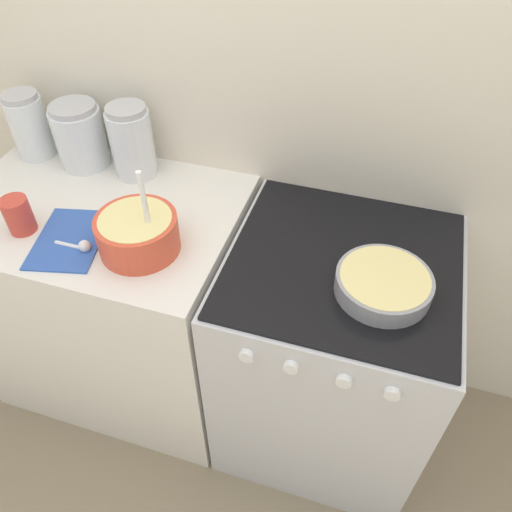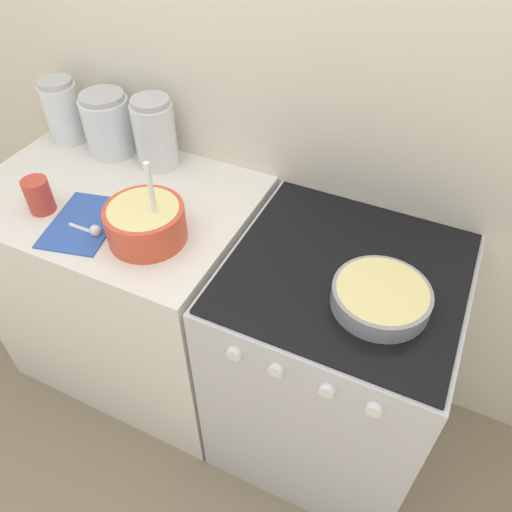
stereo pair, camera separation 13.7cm
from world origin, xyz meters
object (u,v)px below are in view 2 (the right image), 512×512
(baking_pan, at_px, (381,297))
(tin_can, at_px, (39,195))
(storage_jar_right, at_px, (156,138))
(storage_jar_middle, at_px, (109,128))
(storage_jar_left, at_px, (64,115))
(mixing_bowl, at_px, (145,221))
(stove, at_px, (330,362))

(baking_pan, distance_m, tin_can, 1.08)
(tin_can, bearing_deg, storage_jar_right, 63.24)
(storage_jar_middle, bearing_deg, baking_pan, -15.97)
(storage_jar_left, height_order, tin_can, storage_jar_left)
(mixing_bowl, xyz_separation_m, storage_jar_left, (-0.59, 0.35, 0.04))
(storage_jar_left, xyz_separation_m, storage_jar_right, (0.40, 0.00, 0.01))
(storage_jar_middle, relative_size, tin_can, 1.98)
(storage_jar_right, bearing_deg, baking_pan, -19.35)
(tin_can, bearing_deg, mixing_bowl, 4.61)
(stove, height_order, mixing_bowl, mixing_bowl)
(mixing_bowl, distance_m, storage_jar_right, 0.40)
(mixing_bowl, height_order, storage_jar_left, mixing_bowl)
(storage_jar_left, relative_size, storage_jar_right, 0.94)
(mixing_bowl, relative_size, storage_jar_left, 1.18)
(storage_jar_middle, distance_m, tin_can, 0.38)
(baking_pan, distance_m, storage_jar_right, 0.95)
(stove, height_order, baking_pan, baking_pan)
(mixing_bowl, height_order, tin_can, mixing_bowl)
(mixing_bowl, height_order, baking_pan, mixing_bowl)
(storage_jar_middle, distance_m, storage_jar_right, 0.20)
(stove, xyz_separation_m, baking_pan, (0.12, -0.09, 0.48))
(mixing_bowl, xyz_separation_m, storage_jar_right, (-0.19, 0.35, 0.04))
(baking_pan, relative_size, storage_jar_left, 1.10)
(tin_can, bearing_deg, baking_pan, 3.63)
(mixing_bowl, xyz_separation_m, storage_jar_middle, (-0.39, 0.35, 0.03))
(baking_pan, bearing_deg, mixing_bowl, -176.90)
(mixing_bowl, distance_m, storage_jar_left, 0.69)
(stove, distance_m, mixing_bowl, 0.79)
(storage_jar_left, distance_m, tin_can, 0.44)
(mixing_bowl, relative_size, baking_pan, 1.08)
(stove, bearing_deg, baking_pan, -36.65)
(stove, relative_size, storage_jar_left, 3.85)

